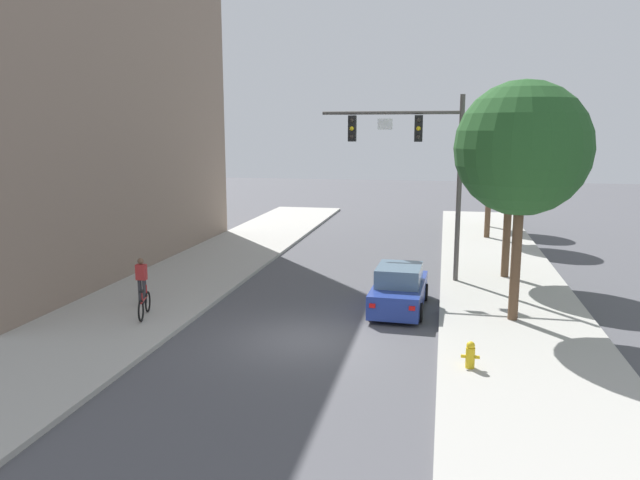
{
  "coord_description": "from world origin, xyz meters",
  "views": [
    {
      "loc": [
        4.01,
        -17.16,
        6.27
      ],
      "look_at": [
        -0.71,
        5.87,
        2.0
      ],
      "focal_mm": 34.11,
      "sensor_mm": 36.0,
      "label": 1
    }
  ],
  "objects_px": {
    "bicycle_leaning": "(144,305)",
    "street_tree_farthest": "(491,153)",
    "traffic_signal_mast": "(421,154)",
    "street_tree_third": "(491,141)",
    "pedestrian_sidewalk_left_walker": "(142,278)",
    "street_tree_nearest": "(522,149)",
    "street_tree_second": "(511,156)",
    "fire_hydrant": "(470,355)",
    "car_lead_blue": "(399,289)"
  },
  "relations": [
    {
      "from": "fire_hydrant",
      "to": "street_tree_third",
      "type": "xyz_separation_m",
      "value": [
        1.68,
        20.34,
        5.17
      ]
    },
    {
      "from": "pedestrian_sidewalk_left_walker",
      "to": "bicycle_leaning",
      "type": "bearing_deg",
      "value": -60.21
    },
    {
      "from": "car_lead_blue",
      "to": "fire_hydrant",
      "type": "relative_size",
      "value": 5.96
    },
    {
      "from": "car_lead_blue",
      "to": "bicycle_leaning",
      "type": "relative_size",
      "value": 2.49
    },
    {
      "from": "bicycle_leaning",
      "to": "street_tree_third",
      "type": "distance_m",
      "value": 22.28
    },
    {
      "from": "traffic_signal_mast",
      "to": "pedestrian_sidewalk_left_walker",
      "type": "xyz_separation_m",
      "value": [
        -9.49,
        -5.66,
        -4.24
      ]
    },
    {
      "from": "traffic_signal_mast",
      "to": "street_tree_third",
      "type": "height_order",
      "value": "traffic_signal_mast"
    },
    {
      "from": "traffic_signal_mast",
      "to": "street_tree_farthest",
      "type": "distance_m",
      "value": 15.48
    },
    {
      "from": "car_lead_blue",
      "to": "street_tree_nearest",
      "type": "xyz_separation_m",
      "value": [
        3.78,
        -0.88,
        4.96
      ]
    },
    {
      "from": "car_lead_blue",
      "to": "street_tree_third",
      "type": "height_order",
      "value": "street_tree_third"
    },
    {
      "from": "pedestrian_sidewalk_left_walker",
      "to": "street_tree_second",
      "type": "relative_size",
      "value": 0.23
    },
    {
      "from": "street_tree_nearest",
      "to": "street_tree_second",
      "type": "height_order",
      "value": "street_tree_nearest"
    },
    {
      "from": "street_tree_third",
      "to": "car_lead_blue",
      "type": "bearing_deg",
      "value": -104.78
    },
    {
      "from": "bicycle_leaning",
      "to": "street_tree_nearest",
      "type": "relative_size",
      "value": 0.22
    },
    {
      "from": "bicycle_leaning",
      "to": "fire_hydrant",
      "type": "bearing_deg",
      "value": -12.77
    },
    {
      "from": "bicycle_leaning",
      "to": "street_tree_nearest",
      "type": "xyz_separation_m",
      "value": [
        11.96,
        2.17,
        5.14
      ]
    },
    {
      "from": "traffic_signal_mast",
      "to": "street_tree_farthest",
      "type": "height_order",
      "value": "traffic_signal_mast"
    },
    {
      "from": "bicycle_leaning",
      "to": "pedestrian_sidewalk_left_walker",
      "type": "bearing_deg",
      "value": 119.79
    },
    {
      "from": "pedestrian_sidewalk_left_walker",
      "to": "street_tree_nearest",
      "type": "xyz_separation_m",
      "value": [
        12.82,
        0.66,
        4.62
      ]
    },
    {
      "from": "street_tree_third",
      "to": "street_tree_farthest",
      "type": "bearing_deg",
      "value": 86.07
    },
    {
      "from": "car_lead_blue",
      "to": "street_tree_third",
      "type": "bearing_deg",
      "value": 75.22
    },
    {
      "from": "bicycle_leaning",
      "to": "fire_hydrant",
      "type": "distance_m",
      "value": 10.7
    },
    {
      "from": "street_tree_nearest",
      "to": "street_tree_third",
      "type": "height_order",
      "value": "street_tree_nearest"
    },
    {
      "from": "car_lead_blue",
      "to": "street_tree_nearest",
      "type": "bearing_deg",
      "value": -13.17
    },
    {
      "from": "street_tree_second",
      "to": "street_tree_farthest",
      "type": "bearing_deg",
      "value": 89.35
    },
    {
      "from": "traffic_signal_mast",
      "to": "bicycle_leaning",
      "type": "distance_m",
      "value": 12.19
    },
    {
      "from": "fire_hydrant",
      "to": "street_tree_farthest",
      "type": "bearing_deg",
      "value": 85.4
    },
    {
      "from": "traffic_signal_mast",
      "to": "car_lead_blue",
      "type": "relative_size",
      "value": 1.75
    },
    {
      "from": "traffic_signal_mast",
      "to": "street_tree_third",
      "type": "bearing_deg",
      "value": 72.1
    },
    {
      "from": "fire_hydrant",
      "to": "car_lead_blue",
      "type": "bearing_deg",
      "value": 112.57
    },
    {
      "from": "street_tree_nearest",
      "to": "street_tree_third",
      "type": "relative_size",
      "value": 1.06
    },
    {
      "from": "street_tree_third",
      "to": "street_tree_nearest",
      "type": "bearing_deg",
      "value": -90.57
    },
    {
      "from": "street_tree_nearest",
      "to": "street_tree_farthest",
      "type": "xyz_separation_m",
      "value": [
        0.45,
        20.0,
        -0.87
      ]
    },
    {
      "from": "bicycle_leaning",
      "to": "fire_hydrant",
      "type": "height_order",
      "value": "bicycle_leaning"
    },
    {
      "from": "pedestrian_sidewalk_left_walker",
      "to": "bicycle_leaning",
      "type": "xyz_separation_m",
      "value": [
        0.86,
        -1.5,
        -0.52
      ]
    },
    {
      "from": "car_lead_blue",
      "to": "fire_hydrant",
      "type": "height_order",
      "value": "car_lead_blue"
    },
    {
      "from": "bicycle_leaning",
      "to": "street_tree_nearest",
      "type": "bearing_deg",
      "value": 10.27
    },
    {
      "from": "traffic_signal_mast",
      "to": "fire_hydrant",
      "type": "xyz_separation_m",
      "value": [
        1.81,
        -9.53,
        -4.79
      ]
    },
    {
      "from": "pedestrian_sidewalk_left_walker",
      "to": "street_tree_third",
      "type": "bearing_deg",
      "value": 51.75
    },
    {
      "from": "fire_hydrant",
      "to": "street_tree_farthest",
      "type": "distance_m",
      "value": 24.99
    },
    {
      "from": "bicycle_leaning",
      "to": "street_tree_nearest",
      "type": "height_order",
      "value": "street_tree_nearest"
    },
    {
      "from": "traffic_signal_mast",
      "to": "street_tree_third",
      "type": "relative_size",
      "value": 1.04
    },
    {
      "from": "fire_hydrant",
      "to": "street_tree_third",
      "type": "height_order",
      "value": "street_tree_third"
    },
    {
      "from": "bicycle_leaning",
      "to": "street_tree_farthest",
      "type": "xyz_separation_m",
      "value": [
        12.41,
        22.17,
        4.27
      ]
    },
    {
      "from": "street_tree_nearest",
      "to": "street_tree_third",
      "type": "distance_m",
      "value": 15.8
    },
    {
      "from": "street_tree_second",
      "to": "street_tree_farthest",
      "type": "height_order",
      "value": "street_tree_second"
    },
    {
      "from": "fire_hydrant",
      "to": "street_tree_third",
      "type": "relative_size",
      "value": 0.1
    },
    {
      "from": "traffic_signal_mast",
      "to": "pedestrian_sidewalk_left_walker",
      "type": "height_order",
      "value": "traffic_signal_mast"
    },
    {
      "from": "street_tree_second",
      "to": "street_tree_farthest",
      "type": "distance_m",
      "value": 13.92
    },
    {
      "from": "bicycle_leaning",
      "to": "street_tree_third",
      "type": "relative_size",
      "value": 0.24
    }
  ]
}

